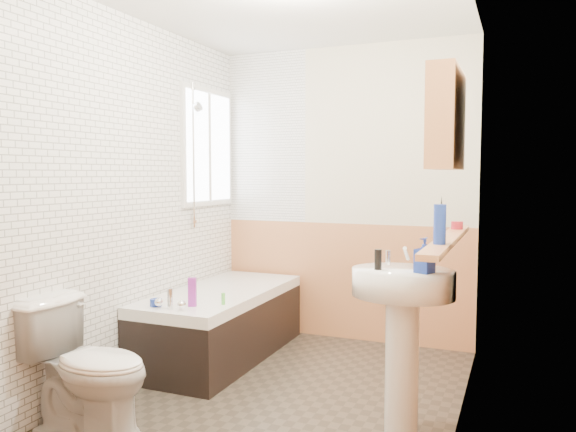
# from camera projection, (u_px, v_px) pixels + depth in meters

# --- Properties ---
(floor) EXTENTS (2.80, 2.80, 0.00)m
(floor) POSITION_uv_depth(u_px,v_px,m) (279.00, 396.00, 3.60)
(floor) COLOR #302922
(floor) RESTS_ON ground
(wall_back) EXTENTS (2.20, 0.02, 2.50)m
(wall_back) POSITION_uv_depth(u_px,v_px,m) (344.00, 194.00, 4.81)
(wall_back) COLOR beige
(wall_back) RESTS_ON ground
(wall_front) EXTENTS (2.20, 0.02, 2.50)m
(wall_front) POSITION_uv_depth(u_px,v_px,m) (137.00, 218.00, 2.21)
(wall_front) COLOR beige
(wall_front) RESTS_ON ground
(wall_left) EXTENTS (0.02, 2.80, 2.50)m
(wall_left) POSITION_uv_depth(u_px,v_px,m) (134.00, 199.00, 3.93)
(wall_left) COLOR beige
(wall_left) RESTS_ON ground
(wall_right) EXTENTS (0.02, 2.80, 2.50)m
(wall_right) POSITION_uv_depth(u_px,v_px,m) (464.00, 206.00, 3.09)
(wall_right) COLOR beige
(wall_right) RESTS_ON ground
(wainscot_right) EXTENTS (0.01, 2.80, 1.00)m
(wainscot_right) POSITION_uv_depth(u_px,v_px,m) (456.00, 339.00, 3.15)
(wainscot_right) COLOR tan
(wainscot_right) RESTS_ON wall_right
(wainscot_front) EXTENTS (2.20, 0.01, 1.00)m
(wainscot_front) POSITION_uv_depth(u_px,v_px,m) (144.00, 401.00, 2.29)
(wainscot_front) COLOR tan
(wainscot_front) RESTS_ON wall_front
(wainscot_back) EXTENTS (2.20, 0.01, 1.00)m
(wainscot_back) POSITION_uv_depth(u_px,v_px,m) (343.00, 281.00, 4.84)
(wainscot_back) COLOR tan
(wainscot_back) RESTS_ON wall_back
(tile_cladding_left) EXTENTS (0.01, 2.80, 2.50)m
(tile_cladding_left) POSITION_uv_depth(u_px,v_px,m) (136.00, 199.00, 3.93)
(tile_cladding_left) COLOR white
(tile_cladding_left) RESTS_ON wall_left
(tile_return_back) EXTENTS (0.75, 0.01, 1.50)m
(tile_return_back) POSITION_uv_depth(u_px,v_px,m) (266.00, 137.00, 5.03)
(tile_return_back) COLOR white
(tile_return_back) RESTS_ON wall_back
(window) EXTENTS (0.03, 0.79, 0.99)m
(window) POSITION_uv_depth(u_px,v_px,m) (209.00, 147.00, 4.76)
(window) COLOR white
(window) RESTS_ON wall_left
(bathtub) EXTENTS (0.70, 1.57, 0.67)m
(bathtub) POSITION_uv_depth(u_px,v_px,m) (221.00, 322.00, 4.37)
(bathtub) COLOR black
(bathtub) RESTS_ON floor
(shower_riser) EXTENTS (0.10, 0.08, 1.16)m
(shower_riser) POSITION_uv_depth(u_px,v_px,m) (194.00, 143.00, 4.51)
(shower_riser) COLOR silver
(shower_riser) RESTS_ON wall_left
(toilet) EXTENTS (0.76, 0.44, 0.73)m
(toilet) POSITION_uv_depth(u_px,v_px,m) (88.00, 368.00, 3.06)
(toilet) COLOR white
(toilet) RESTS_ON floor
(sink) EXTENTS (0.54, 0.44, 1.04)m
(sink) POSITION_uv_depth(u_px,v_px,m) (402.00, 319.00, 2.96)
(sink) COLOR white
(sink) RESTS_ON floor
(pine_shelf) EXTENTS (0.10, 1.49, 0.03)m
(pine_shelf) POSITION_uv_depth(u_px,v_px,m) (448.00, 240.00, 3.05)
(pine_shelf) COLOR tan
(pine_shelf) RESTS_ON wall_right
(medicine_cabinet) EXTENTS (0.15, 0.59, 0.54)m
(medicine_cabinet) POSITION_uv_depth(u_px,v_px,m) (446.00, 120.00, 3.04)
(medicine_cabinet) COLOR tan
(medicine_cabinet) RESTS_ON wall_right
(foam_can) EXTENTS (0.08, 0.08, 0.19)m
(foam_can) POSITION_uv_depth(u_px,v_px,m) (440.00, 224.00, 2.72)
(foam_can) COLOR #19339E
(foam_can) RESTS_ON pine_shelf
(green_bottle) EXTENTS (0.06, 0.06, 0.23)m
(green_bottle) POSITION_uv_depth(u_px,v_px,m) (441.00, 219.00, 2.76)
(green_bottle) COLOR black
(green_bottle) RESTS_ON pine_shelf
(black_jar) EXTENTS (0.09, 0.09, 0.05)m
(black_jar) POSITION_uv_depth(u_px,v_px,m) (457.00, 225.00, 3.47)
(black_jar) COLOR maroon
(black_jar) RESTS_ON pine_shelf
(soap_bottle) EXTENTS (0.15, 0.20, 0.08)m
(soap_bottle) POSITION_uv_depth(u_px,v_px,m) (424.00, 265.00, 2.83)
(soap_bottle) COLOR #19339E
(soap_bottle) RESTS_ON sink
(clear_bottle) EXTENTS (0.04, 0.04, 0.11)m
(clear_bottle) POSITION_uv_depth(u_px,v_px,m) (378.00, 260.00, 2.92)
(clear_bottle) COLOR black
(clear_bottle) RESTS_ON sink
(blue_gel) EXTENTS (0.06, 0.05, 0.20)m
(blue_gel) POSITION_uv_depth(u_px,v_px,m) (192.00, 292.00, 3.80)
(blue_gel) COLOR purple
(blue_gel) RESTS_ON bathtub
(cream_jar) EXTENTS (0.10, 0.10, 0.05)m
(cream_jar) POSITION_uv_depth(u_px,v_px,m) (156.00, 302.00, 3.81)
(cream_jar) COLOR #19339E
(cream_jar) RESTS_ON bathtub
(orange_bottle) EXTENTS (0.03, 0.03, 0.08)m
(orange_bottle) POSITION_uv_depth(u_px,v_px,m) (223.00, 299.00, 3.85)
(orange_bottle) COLOR #59C647
(orange_bottle) RESTS_ON bathtub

